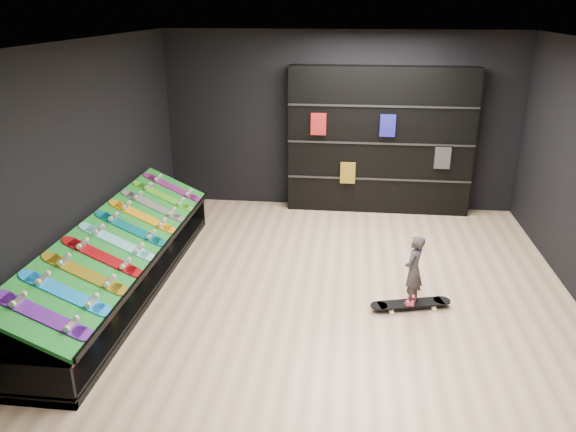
# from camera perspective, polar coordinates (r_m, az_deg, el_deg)

# --- Properties ---
(floor) EXTENTS (6.00, 7.00, 0.01)m
(floor) POSITION_cam_1_polar(r_m,az_deg,el_deg) (6.93, 3.96, -8.52)
(floor) COLOR tan
(floor) RESTS_ON ground
(ceiling) EXTENTS (6.00, 7.00, 0.01)m
(ceiling) POSITION_cam_1_polar(r_m,az_deg,el_deg) (6.05, 4.69, 17.08)
(ceiling) COLOR white
(ceiling) RESTS_ON ground
(wall_back) EXTENTS (6.00, 0.02, 3.00)m
(wall_back) POSITION_cam_1_polar(r_m,az_deg,el_deg) (9.72, 5.27, 9.53)
(wall_back) COLOR black
(wall_back) RESTS_ON ground
(wall_front) EXTENTS (6.00, 0.02, 3.00)m
(wall_front) POSITION_cam_1_polar(r_m,az_deg,el_deg) (3.17, 1.22, -15.71)
(wall_front) COLOR black
(wall_front) RESTS_ON ground
(wall_left) EXTENTS (0.02, 7.00, 3.00)m
(wall_left) POSITION_cam_1_polar(r_m,az_deg,el_deg) (7.10, -20.72, 4.04)
(wall_left) COLOR black
(wall_left) RESTS_ON ground
(display_rack) EXTENTS (0.90, 4.50, 0.50)m
(display_rack) POSITION_cam_1_polar(r_m,az_deg,el_deg) (7.35, -16.34, -5.36)
(display_rack) COLOR black
(display_rack) RESTS_ON ground
(turf_ramp) EXTENTS (0.92, 4.50, 0.46)m
(turf_ramp) POSITION_cam_1_polar(r_m,az_deg,el_deg) (7.15, -16.34, -2.07)
(turf_ramp) COLOR #10691C
(turf_ramp) RESTS_ON display_rack
(back_shelving) EXTENTS (3.06, 0.36, 2.45)m
(back_shelving) POSITION_cam_1_polar(r_m,az_deg,el_deg) (9.61, 9.30, 7.53)
(back_shelving) COLOR black
(back_shelving) RESTS_ON ground
(floor_skateboard) EXTENTS (1.00, 0.48, 0.09)m
(floor_skateboard) POSITION_cam_1_polar(r_m,az_deg,el_deg) (6.86, 12.33, -8.89)
(floor_skateboard) COLOR black
(floor_skateboard) RESTS_ON ground
(child) EXTENTS (0.21, 0.23, 0.51)m
(child) POSITION_cam_1_polar(r_m,az_deg,el_deg) (6.72, 12.53, -6.67)
(child) COLOR black
(child) RESTS_ON floor_skateboard
(display_board_0) EXTENTS (0.93, 0.22, 0.50)m
(display_board_0) POSITION_cam_1_polar(r_m,az_deg,el_deg) (5.61, -23.60, -9.25)
(display_board_0) COLOR purple
(display_board_0) RESTS_ON turf_ramp
(display_board_1) EXTENTS (0.93, 0.22, 0.50)m
(display_board_1) POSITION_cam_1_polar(r_m,az_deg,el_deg) (5.93, -21.64, -7.30)
(display_board_1) COLOR blue
(display_board_1) RESTS_ON turf_ramp
(display_board_2) EXTENTS (0.93, 0.22, 0.50)m
(display_board_2) POSITION_cam_1_polar(r_m,az_deg,el_deg) (6.26, -19.89, -5.54)
(display_board_2) COLOR yellow
(display_board_2) RESTS_ON turf_ramp
(display_board_3) EXTENTS (0.93, 0.22, 0.50)m
(display_board_3) POSITION_cam_1_polar(r_m,az_deg,el_deg) (6.60, -18.32, -3.96)
(display_board_3) COLOR red
(display_board_3) RESTS_ON turf_ramp
(display_board_4) EXTENTS (0.93, 0.22, 0.50)m
(display_board_4) POSITION_cam_1_polar(r_m,az_deg,el_deg) (6.95, -16.92, -2.53)
(display_board_4) COLOR #0CB2E5
(display_board_4) RESTS_ON turf_ramp
(display_board_5) EXTENTS (0.93, 0.22, 0.50)m
(display_board_5) POSITION_cam_1_polar(r_m,az_deg,el_deg) (7.31, -15.66, -1.24)
(display_board_5) COLOR #0C8C99
(display_board_5) RESTS_ON turf_ramp
(display_board_6) EXTENTS (0.93, 0.22, 0.50)m
(display_board_6) POSITION_cam_1_polar(r_m,az_deg,el_deg) (7.67, -14.51, -0.07)
(display_board_6) COLOR orange
(display_board_6) RESTS_ON turf_ramp
(display_board_7) EXTENTS (0.93, 0.22, 0.50)m
(display_board_7) POSITION_cam_1_polar(r_m,az_deg,el_deg) (8.04, -13.47, 0.99)
(display_board_7) COLOR black
(display_board_7) RESTS_ON turf_ramp
(display_board_8) EXTENTS (0.93, 0.22, 0.50)m
(display_board_8) POSITION_cam_1_polar(r_m,az_deg,el_deg) (8.42, -12.53, 1.96)
(display_board_8) COLOR green
(display_board_8) RESTS_ON turf_ramp
(display_board_9) EXTENTS (0.93, 0.22, 0.50)m
(display_board_9) POSITION_cam_1_polar(r_m,az_deg,el_deg) (8.80, -11.66, 2.85)
(display_board_9) COLOR #2626BF
(display_board_9) RESTS_ON turf_ramp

